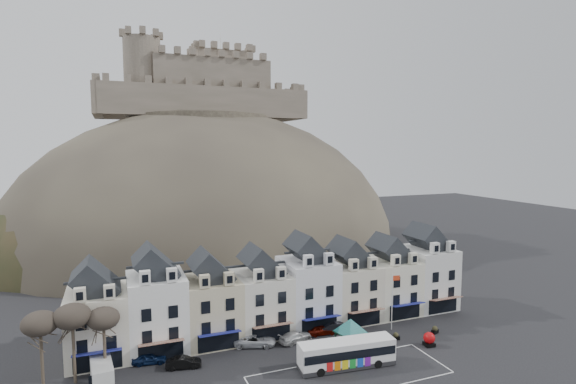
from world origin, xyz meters
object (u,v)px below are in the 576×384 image
(flagpole, at_px, (393,298))
(car_silver, at_px, (255,340))
(car_white, at_px, (295,337))
(car_maroon, at_px, (321,330))
(red_buoy, at_px, (429,339))
(car_charcoal, at_px, (338,327))
(white_van, at_px, (102,373))
(car_black, at_px, (184,362))
(car_navy, at_px, (149,358))
(bus_shelter, at_px, (351,326))
(bus, at_px, (347,352))

(flagpole, relative_size, car_silver, 1.49)
(car_white, relative_size, car_maroon, 1.16)
(red_buoy, xyz_separation_m, car_charcoal, (-8.78, 7.88, -0.13))
(flagpole, relative_size, car_white, 1.68)
(white_van, xyz_separation_m, car_black, (8.55, -0.00, -0.45))
(red_buoy, xyz_separation_m, car_navy, (-33.12, 8.12, -0.25))
(bus_shelter, height_order, flagpole, flagpole)
(bus, height_order, bus_shelter, bus_shelter)
(car_white, height_order, car_maroon, car_maroon)
(flagpole, xyz_separation_m, car_silver, (-19.07, 2.01, -3.70))
(car_navy, height_order, car_charcoal, car_charcoal)
(car_maroon, bearing_deg, white_van, 100.73)
(white_van, distance_m, car_white, 23.02)
(bus, relative_size, bus_shelter, 1.86)
(red_buoy, xyz_separation_m, white_van, (-38.13, 5.62, 0.20))
(red_buoy, relative_size, car_black, 0.45)
(bus_shelter, distance_m, red_buoy, 10.37)
(white_van, height_order, car_charcoal, white_van)
(car_white, xyz_separation_m, car_charcoal, (6.40, 0.58, 0.11))
(car_white, bearing_deg, flagpole, -111.43)
(car_charcoal, bearing_deg, bus, 168.50)
(car_silver, bearing_deg, car_charcoal, -71.85)
(red_buoy, relative_size, car_charcoal, 0.38)
(car_white, height_order, car_charcoal, car_charcoal)
(car_silver, distance_m, car_white, 5.26)
(flagpole, height_order, car_charcoal, flagpole)
(red_buoy, relative_size, car_maroon, 0.45)
(white_van, height_order, car_white, white_van)
(car_silver, xyz_separation_m, car_charcoal, (11.60, -0.24, 0.04))
(bus_shelter, height_order, white_van, bus_shelter)
(bus, distance_m, car_silver, 12.19)
(white_van, distance_m, car_maroon, 27.12)
(car_navy, bearing_deg, car_silver, -80.90)
(flagpole, bearing_deg, car_silver, 173.98)
(red_buoy, distance_m, white_van, 38.54)
(white_van, bearing_deg, car_maroon, 0.13)
(car_navy, height_order, car_black, car_navy)
(white_van, bearing_deg, red_buoy, -13.54)
(bus, relative_size, car_maroon, 2.86)
(car_maroon, bearing_deg, car_navy, 95.44)
(bus_shelter, bearing_deg, red_buoy, -29.19)
(car_black, bearing_deg, white_van, 100.70)
(car_silver, bearing_deg, red_buoy, -92.39)
(white_van, bearing_deg, car_charcoal, -0.75)
(car_maroon, bearing_deg, car_black, 103.15)
(white_van, xyz_separation_m, car_white, (22.95, 1.69, -0.43))
(bus_shelter, xyz_separation_m, flagpole, (8.47, 3.45, 1.34))
(car_maroon, relative_size, car_charcoal, 0.84)
(car_navy, relative_size, car_charcoal, 0.82)
(car_maroon, distance_m, car_charcoal, 2.36)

